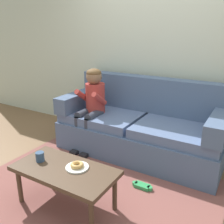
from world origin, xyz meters
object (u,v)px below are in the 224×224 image
object	(u,v)px
couch	(141,128)
toy_controller	(142,186)
mug	(40,157)
coffee_table	(65,173)
donut	(77,165)
person_child	(92,101)

from	to	relation	value
couch	toy_controller	size ratio (longest dim) A/B	9.34
couch	mug	bearing A→B (deg)	-106.83
couch	coffee_table	size ratio (longest dim) A/B	2.22
coffee_table	donut	distance (m)	0.14
mug	toy_controller	xyz separation A→B (m)	(0.79, 0.63, -0.43)
person_child	toy_controller	xyz separation A→B (m)	(1.00, -0.54, -0.65)
person_child	donut	distance (m)	1.26
coffee_table	mug	world-z (taller)	mug
donut	toy_controller	world-z (taller)	donut
coffee_table	mug	size ratio (longest dim) A/B	10.57
person_child	mug	distance (m)	1.21
toy_controller	person_child	bearing A→B (deg)	169.75
coffee_table	toy_controller	world-z (taller)	coffee_table
couch	donut	distance (m)	1.30
coffee_table	toy_controller	distance (m)	0.86
couch	person_child	size ratio (longest dim) A/B	1.92
coffee_table	donut	bearing A→B (deg)	33.81
mug	toy_controller	distance (m)	1.09
toy_controller	coffee_table	bearing A→B (deg)	-111.25
couch	toy_controller	distance (m)	0.90
coffee_table	toy_controller	size ratio (longest dim) A/B	4.21
coffee_table	toy_controller	xyz separation A→B (m)	(0.50, 0.61, -0.34)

